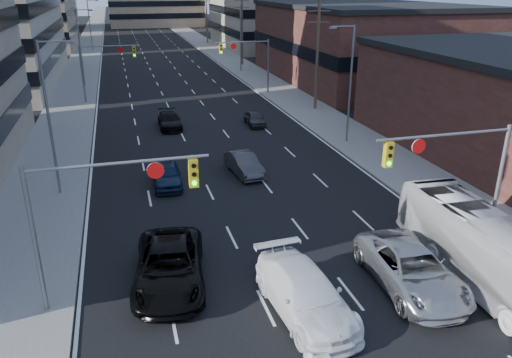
{
  "coord_description": "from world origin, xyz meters",
  "views": [
    {
      "loc": [
        -6.5,
        -9.59,
        11.85
      ],
      "look_at": [
        0.01,
        13.98,
        2.2
      ],
      "focal_mm": 35.0,
      "sensor_mm": 36.0,
      "label": 1
    }
  ],
  "objects_px": {
    "white_van": "(305,293)",
    "sedan_blue": "(167,174)",
    "black_pickup": "(169,266)",
    "silver_suv": "(411,269)",
    "transit_bus": "(491,254)"
  },
  "relations": [
    {
      "from": "silver_suv",
      "to": "transit_bus",
      "type": "distance_m",
      "value": 3.27
    },
    {
      "from": "white_van",
      "to": "silver_suv",
      "type": "distance_m",
      "value": 4.87
    },
    {
      "from": "silver_suv",
      "to": "transit_bus",
      "type": "bearing_deg",
      "value": -11.08
    },
    {
      "from": "silver_suv",
      "to": "black_pickup",
      "type": "bearing_deg",
      "value": 166.13
    },
    {
      "from": "white_van",
      "to": "sedan_blue",
      "type": "distance_m",
      "value": 14.97
    },
    {
      "from": "white_van",
      "to": "transit_bus",
      "type": "distance_m",
      "value": 7.99
    },
    {
      "from": "black_pickup",
      "to": "white_van",
      "type": "height_order",
      "value": "white_van"
    },
    {
      "from": "silver_suv",
      "to": "sedan_blue",
      "type": "relative_size",
      "value": 1.44
    },
    {
      "from": "sedan_blue",
      "to": "transit_bus",
      "type": "bearing_deg",
      "value": -49.41
    },
    {
      "from": "white_van",
      "to": "sedan_blue",
      "type": "relative_size",
      "value": 1.39
    },
    {
      "from": "white_van",
      "to": "transit_bus",
      "type": "bearing_deg",
      "value": -6.94
    },
    {
      "from": "transit_bus",
      "to": "white_van",
      "type": "bearing_deg",
      "value": -179.25
    },
    {
      "from": "silver_suv",
      "to": "transit_bus",
      "type": "height_order",
      "value": "transit_bus"
    },
    {
      "from": "silver_suv",
      "to": "sedan_blue",
      "type": "height_order",
      "value": "silver_suv"
    },
    {
      "from": "sedan_blue",
      "to": "black_pickup",
      "type": "bearing_deg",
      "value": -93.03
    }
  ]
}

